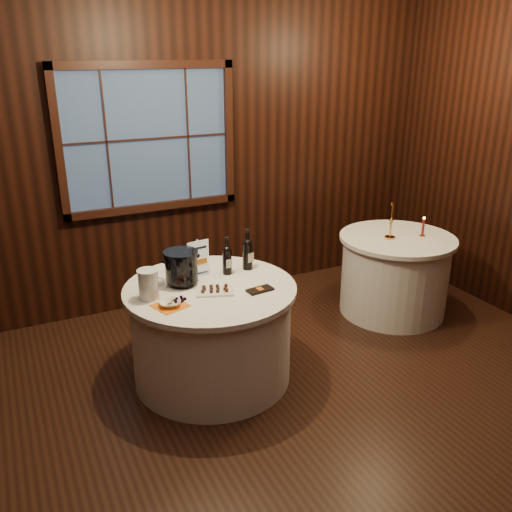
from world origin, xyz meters
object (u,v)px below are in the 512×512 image
grape_bunch (180,300)px  glass_pitcher (149,284)px  sign_stand (198,263)px  port_bottle_left (227,258)px  chocolate_box (260,290)px  cracker_bowl (170,303)px  chocolate_plate (215,290)px  brass_candlestick (391,226)px  red_candle (423,229)px  port_bottle_right (248,252)px  ice_bucket (181,267)px  main_table (212,332)px  side_table (394,274)px

grape_bunch → glass_pitcher: glass_pitcher is taller
sign_stand → port_bottle_left: bearing=-27.2°
chocolate_box → cracker_bowl: bearing=169.4°
chocolate_plate → grape_bunch: bearing=-168.8°
brass_candlestick → red_candle: bearing=-16.2°
sign_stand → chocolate_box: size_ratio=1.51×
chocolate_box → red_candle: red_candle is taller
port_bottle_right → chocolate_plate: port_bottle_right is taller
chocolate_box → brass_candlestick: size_ratio=0.56×
grape_bunch → brass_candlestick: 2.23m
glass_pitcher → ice_bucket: bearing=46.8°
ice_bucket → glass_pitcher: size_ratio=1.21×
sign_stand → chocolate_plate: (-0.01, -0.35, -0.08)m
port_bottle_right → grape_bunch: port_bottle_right is taller
main_table → grape_bunch: 0.52m
port_bottle_right → ice_bucket: bearing=169.6°
main_table → cracker_bowl: (-0.36, -0.18, 0.40)m
side_table → cracker_bowl: size_ratio=7.35×
red_candle → sign_stand: bearing=179.0°
main_table → brass_candlestick: bearing=8.7°
side_table → grape_bunch: grape_bunch is taller
main_table → port_bottle_left: bearing=38.9°
side_table → sign_stand: sign_stand is taller
glass_pitcher → main_table: bearing=22.1°
glass_pitcher → cracker_bowl: (0.09, -0.18, -0.09)m
cracker_bowl → grape_bunch: bearing=15.0°
cracker_bowl → side_table: bearing=11.6°
port_bottle_left → glass_pitcher: 0.69m
chocolate_plate → red_candle: (2.21, 0.31, 0.06)m
side_table → brass_candlestick: size_ratio=3.12×
cracker_bowl → red_candle: red_candle is taller
side_table → sign_stand: bearing=-178.3°
main_table → red_candle: (2.20, 0.20, 0.46)m
chocolate_plate → cracker_bowl: 0.37m
sign_stand → grape_bunch: bearing=-133.3°
side_table → brass_candlestick: (-0.10, -0.01, 0.51)m
port_bottle_left → ice_bucket: bearing=-178.4°
ice_bucket → cracker_bowl: 0.39m
chocolate_plate → grape_bunch: chocolate_plate is taller
glass_pitcher → chocolate_box: bearing=4.8°
port_bottle_right → port_bottle_left: bearing=170.2°
port_bottle_left → cracker_bowl: (-0.57, -0.35, -0.11)m
ice_bucket → side_table: bearing=4.5°
port_bottle_right → sign_stand: bearing=156.1°
main_table → glass_pitcher: size_ratio=5.93×
ice_bucket → port_bottle_right: bearing=6.5°
grape_bunch → cracker_bowl: 0.08m
brass_candlestick → chocolate_box: bearing=-161.9°
grape_bunch → cracker_bowl: size_ratio=1.08×
chocolate_plate → ice_bucket: bearing=125.0°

